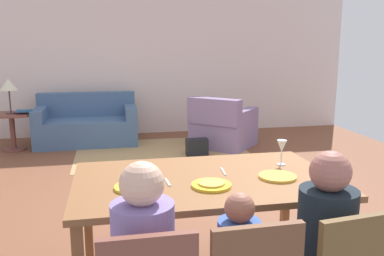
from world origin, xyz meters
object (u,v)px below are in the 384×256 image
(plate_near_man, at_px, (135,187))
(couch, at_px, (87,125))
(book_lower, at_px, (23,112))
(table_lamp, at_px, (9,86))
(plate_near_woman, at_px, (277,177))
(handbag, at_px, (197,147))
(plate_near_child, at_px, (211,185))
(armchair, at_px, (222,127))
(book_upper, at_px, (24,111))
(wine_glass, at_px, (282,147))
(dining_table, at_px, (205,187))
(side_table, at_px, (12,126))

(plate_near_man, relative_size, couch, 0.15)
(book_lower, bearing_deg, plate_near_man, -71.24)
(couch, xyz_separation_m, book_lower, (-0.94, -0.20, 0.29))
(plate_near_man, height_order, table_lamp, table_lamp)
(plate_near_woman, bearing_deg, handbag, 87.15)
(plate_near_child, relative_size, armchair, 0.21)
(plate_near_man, distance_m, book_upper, 4.45)
(wine_glass, bearing_deg, couch, 110.91)
(dining_table, height_order, plate_near_child, plate_near_child)
(wine_glass, relative_size, table_lamp, 0.34)
(side_table, xyz_separation_m, table_lamp, (-0.00, 0.00, 0.63))
(plate_near_woman, relative_size, wine_glass, 1.34)
(table_lamp, bearing_deg, book_upper, -14.93)
(plate_near_child, bearing_deg, plate_near_woman, 9.63)
(armchair, bearing_deg, handbag, -138.18)
(dining_table, bearing_deg, book_upper, 115.01)
(dining_table, relative_size, book_lower, 7.80)
(armchair, distance_m, book_upper, 3.10)
(side_table, distance_m, book_lower, 0.28)
(plate_near_man, bearing_deg, book_lower, 108.76)
(wine_glass, xyz_separation_m, book_upper, (-2.52, 3.91, -0.27))
(plate_near_man, distance_m, armchair, 4.17)
(plate_near_woman, relative_size, book_upper, 1.14)
(side_table, distance_m, table_lamp, 0.63)
(dining_table, height_order, book_lower, dining_table)
(plate_near_child, height_order, book_upper, plate_near_child)
(wine_glass, relative_size, book_upper, 0.85)
(plate_near_man, bearing_deg, handbag, 71.72)
(dining_table, distance_m, wine_glass, 0.67)
(table_lamp, bearing_deg, handbag, -18.17)
(couch, bearing_deg, wine_glass, -69.09)
(wine_glass, distance_m, handbag, 3.15)
(plate_near_man, bearing_deg, side_table, 110.97)
(wine_glass, bearing_deg, book_upper, 122.87)
(book_upper, height_order, handbag, book_upper)
(book_lower, bearing_deg, wine_glass, -57.53)
(book_upper, bearing_deg, plate_near_man, -71.16)
(plate_near_man, xyz_separation_m, handbag, (1.11, 3.36, -0.64))
(dining_table, relative_size, side_table, 2.96)
(side_table, bearing_deg, handbag, -18.17)
(plate_near_man, height_order, couch, couch)
(plate_near_child, distance_m, couch, 4.71)
(book_upper, bearing_deg, side_table, 165.07)
(plate_near_man, relative_size, handbag, 0.78)
(armchair, xyz_separation_m, table_lamp, (-3.26, 0.44, 0.69))
(armchair, height_order, table_lamp, table_lamp)
(plate_near_man, xyz_separation_m, book_upper, (-1.43, 4.21, -0.15))
(couch, bearing_deg, plate_near_child, -77.76)
(side_table, bearing_deg, plate_near_woman, -58.71)
(handbag, bearing_deg, armchair, 41.82)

